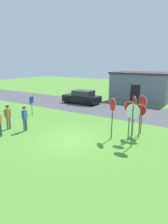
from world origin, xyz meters
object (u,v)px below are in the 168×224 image
(parked_car_on_street, at_px, (82,97))
(person_in_blue, at_px, (8,115))
(stop_sign_tallest, at_px, (112,111))
(stop_sign_leaning_left, at_px, (129,114))
(stop_sign_nearest, at_px, (134,109))
(stop_sign_center_cluster, at_px, (140,115))
(stop_sign_low_front, at_px, (133,118))
(stop_sign_rear_right, at_px, (142,108))
(info_panel_leftmost, at_px, (32,102))
(person_in_dark_shirt, at_px, (25,117))

(parked_car_on_street, relative_size, person_in_blue, 2.51)
(stop_sign_tallest, bearing_deg, person_in_blue, -161.79)
(stop_sign_leaning_left, distance_m, stop_sign_nearest, 0.99)
(stop_sign_center_cluster, height_order, stop_sign_leaning_left, stop_sign_leaning_left)
(person_in_blue, bearing_deg, parked_car_on_street, 94.53)
(stop_sign_low_front, height_order, person_in_blue, stop_sign_low_front)
(stop_sign_low_front, bearing_deg, stop_sign_leaning_left, 121.41)
(stop_sign_nearest, bearing_deg, person_in_blue, -155.39)
(stop_sign_rear_right, distance_m, person_in_blue, 9.27)
(stop_sign_center_cluster, bearing_deg, stop_sign_rear_right, 101.37)
(stop_sign_leaning_left, relative_size, info_panel_leftmost, 1.46)
(stop_sign_low_front, xyz_separation_m, person_in_blue, (-8.50, -1.78, -0.71))
(person_in_dark_shirt, height_order, info_panel_leftmost, person_in_dark_shirt)
(stop_sign_low_front, bearing_deg, person_in_dark_shirt, -168.92)
(stop_sign_center_cluster, distance_m, stop_sign_nearest, 0.62)
(stop_sign_leaning_left, distance_m, person_in_dark_shirt, 7.06)
(stop_sign_leaning_left, height_order, info_panel_leftmost, stop_sign_leaning_left)
(stop_sign_nearest, bearing_deg, stop_sign_rear_right, 63.28)
(stop_sign_leaning_left, height_order, stop_sign_low_front, stop_sign_low_front)
(stop_sign_rear_right, relative_size, stop_sign_low_front, 1.04)
(stop_sign_rear_right, bearing_deg, person_in_blue, -152.58)
(person_in_dark_shirt, bearing_deg, stop_sign_nearest, 26.25)
(stop_sign_center_cluster, relative_size, person_in_dark_shirt, 1.24)
(person_in_blue, bearing_deg, stop_sign_leaning_left, 18.28)
(stop_sign_center_cluster, bearing_deg, stop_sign_nearest, 160.51)
(stop_sign_leaning_left, xyz_separation_m, stop_sign_low_front, (0.52, -0.85, 0.07))
(stop_sign_tallest, xyz_separation_m, person_in_dark_shirt, (-5.69, -1.93, -0.82))
(parked_car_on_street, bearing_deg, stop_sign_tallest, -46.62)
(stop_sign_tallest, relative_size, stop_sign_low_front, 1.04)
(stop_sign_tallest, xyz_separation_m, stop_sign_nearest, (0.86, 1.30, 0.01))
(stop_sign_center_cluster, distance_m, info_panel_leftmost, 9.99)
(parked_car_on_street, distance_m, stop_sign_tallest, 11.49)
(parked_car_on_street, xyz_separation_m, info_panel_leftmost, (-0.77, -6.90, 0.46))
(parked_car_on_street, distance_m, person_in_blue, 10.66)
(stop_sign_rear_right, height_order, stop_sign_leaning_left, stop_sign_rear_right)
(parked_car_on_street, bearing_deg, person_in_dark_shirt, -78.07)
(stop_sign_nearest, bearing_deg, stop_sign_center_cluster, -19.49)
(person_in_dark_shirt, relative_size, info_panel_leftmost, 1.04)
(stop_sign_low_front, distance_m, info_panel_leftmost, 10.30)
(parked_car_on_street, distance_m, stop_sign_leaning_left, 11.93)
(stop_sign_nearest, bearing_deg, info_panel_leftmost, 179.34)
(stop_sign_low_front, height_order, person_in_dark_shirt, stop_sign_low_front)
(stop_sign_rear_right, bearing_deg, stop_sign_leaning_left, -98.04)
(stop_sign_tallest, relative_size, info_panel_leftmost, 1.56)
(stop_sign_rear_right, height_order, stop_sign_center_cluster, stop_sign_rear_right)
(parked_car_on_street, relative_size, stop_sign_rear_right, 1.69)
(person_in_dark_shirt, bearing_deg, person_in_blue, -164.10)
(stop_sign_tallest, distance_m, stop_sign_leaning_left, 1.03)
(stop_sign_low_front, relative_size, person_in_blue, 1.43)
(stop_sign_tallest, bearing_deg, stop_sign_leaning_left, 18.74)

